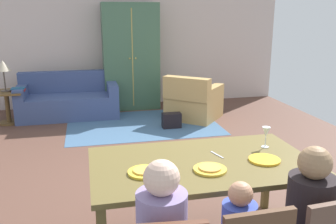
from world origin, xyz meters
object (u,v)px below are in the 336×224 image
object	(u,v)px
armoire	(131,57)
plate_near_woman	(264,160)
armchair	(193,102)
wine_glass	(266,133)
handbag	(172,120)
plate_near_child	(210,169)
book_upper	(18,88)
side_table	(7,103)
couch	(69,101)
book_lower	(19,90)
dining_table	(202,169)
table_lamp	(3,67)
plate_near_man	(145,172)

from	to	relation	value
armoire	plate_near_woman	bearing A→B (deg)	-84.87
plate_near_woman	armchair	xyz separation A→B (m)	(0.55, 3.80, -0.45)
wine_glass	handbag	xyz separation A→B (m)	(-0.11, 3.07, -0.76)
plate_near_child	book_upper	distance (m)	4.79
wine_glass	plate_near_child	bearing A→B (deg)	-150.39
side_table	couch	bearing A→B (deg)	14.02
book_lower	book_upper	xyz separation A→B (m)	(-0.01, 0.02, 0.03)
plate_near_child	armoire	world-z (taller)	armoire
plate_near_woman	armchair	distance (m)	3.87
dining_table	table_lamp	xyz separation A→B (m)	(-2.24, 4.15, 0.32)
armoire	dining_table	bearing A→B (deg)	-90.52
armchair	handbag	distance (m)	0.72
plate_near_man	wine_glass	world-z (taller)	wine_glass
couch	armchair	size ratio (longest dim) A/B	1.51
wine_glass	table_lamp	bearing A→B (deg)	125.92
armchair	plate_near_child	bearing A→B (deg)	-104.94
wine_glass	table_lamp	xyz separation A→B (m)	(-2.87, 3.97, 0.12)
plate_near_child	handbag	xyz separation A→B (m)	(0.52, 3.43, -0.64)
armoire	handbag	size ratio (longest dim) A/B	6.56
book_lower	plate_near_man	bearing A→B (deg)	-70.08
couch	book_lower	bearing A→B (deg)	-161.87
dining_table	handbag	size ratio (longest dim) A/B	5.50
book_upper	couch	bearing A→B (deg)	16.75
table_lamp	couch	bearing A→B (deg)	14.02
book_upper	dining_table	bearing A→B (deg)	-63.85
side_table	handbag	distance (m)	2.91
plate_near_woman	handbag	distance (m)	3.41
wine_glass	armchair	xyz separation A→B (m)	(0.40, 3.52, -0.57)
dining_table	wine_glass	size ratio (longest dim) A/B	9.46
armchair	side_table	size ratio (longest dim) A/B	2.08
plate_near_man	plate_near_child	world-z (taller)	same
plate_near_man	couch	size ratio (longest dim) A/B	0.14
couch	plate_near_child	bearing A→B (deg)	-75.28
plate_near_man	armchair	size ratio (longest dim) A/B	0.21
armchair	book_lower	xyz separation A→B (m)	(-3.06, 0.43, 0.28)
couch	armchair	distance (m)	2.35
side_table	table_lamp	xyz separation A→B (m)	(0.00, -0.00, 0.63)
table_lamp	book_lower	xyz separation A→B (m)	(0.21, -0.01, -0.41)
armoire	book_lower	size ratio (longest dim) A/B	9.55
plate_near_woman	armchair	world-z (taller)	armchair
side_table	plate_near_child	bearing A→B (deg)	-62.63
plate_near_woman	book_upper	size ratio (longest dim) A/B	1.14
book_upper	plate_near_child	bearing A→B (deg)	-64.80
plate_near_man	handbag	world-z (taller)	plate_near_man
plate_near_man	plate_near_child	bearing A→B (deg)	-7.07
couch	book_lower	world-z (taller)	couch
plate_near_child	couch	distance (m)	4.76
armoire	book_lower	bearing A→B (deg)	-161.94
plate_near_man	plate_near_child	xyz separation A→B (m)	(0.48, -0.06, 0.00)
wine_glass	armoire	world-z (taller)	armoire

